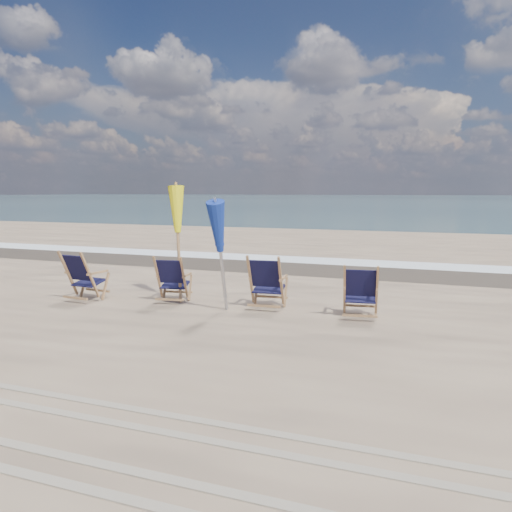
# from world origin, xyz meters

# --- Properties ---
(ocean) EXTENTS (400.00, 400.00, 0.00)m
(ocean) POSITION_xyz_m (0.00, 128.00, 0.00)
(ocean) COLOR #3E6166
(ocean) RESTS_ON ground
(surf_foam) EXTENTS (200.00, 1.40, 0.01)m
(surf_foam) POSITION_xyz_m (0.00, 8.30, 0.00)
(surf_foam) COLOR silver
(surf_foam) RESTS_ON ground
(wet_sand_strip) EXTENTS (200.00, 2.60, 0.00)m
(wet_sand_strip) POSITION_xyz_m (0.00, 6.80, 0.00)
(wet_sand_strip) COLOR #42362A
(wet_sand_strip) RESTS_ON ground
(tire_tracks) EXTENTS (80.00, 1.30, 0.01)m
(tire_tracks) POSITION_xyz_m (0.00, -2.80, 0.01)
(tire_tracks) COLOR gray
(tire_tracks) RESTS_ON ground
(beach_chair_0) EXTENTS (0.68, 0.75, 0.96)m
(beach_chair_0) POSITION_xyz_m (-2.90, 1.35, 0.48)
(beach_chair_0) COLOR black
(beach_chair_0) RESTS_ON ground
(beach_chair_1) EXTENTS (0.67, 0.73, 0.89)m
(beach_chair_1) POSITION_xyz_m (-1.28, 1.91, 0.44)
(beach_chair_1) COLOR black
(beach_chair_1) RESTS_ON ground
(beach_chair_2) EXTENTS (0.67, 0.74, 0.97)m
(beach_chair_2) POSITION_xyz_m (0.53, 1.98, 0.48)
(beach_chair_2) COLOR black
(beach_chair_2) RESTS_ON ground
(beach_chair_3) EXTENTS (0.66, 0.72, 0.90)m
(beach_chair_3) POSITION_xyz_m (2.14, 1.90, 0.45)
(beach_chair_3) COLOR black
(beach_chair_3) RESTS_ON ground
(umbrella_yellow) EXTENTS (0.30, 0.30, 2.12)m
(umbrella_yellow) POSITION_xyz_m (-1.46, 2.05, 1.60)
(umbrella_yellow) COLOR #966B43
(umbrella_yellow) RESTS_ON ground
(umbrella_blue) EXTENTS (0.30, 0.30, 1.96)m
(umbrella_blue) POSITION_xyz_m (-0.34, 1.47, 1.45)
(umbrella_blue) COLOR #A5A5AD
(umbrella_blue) RESTS_ON ground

